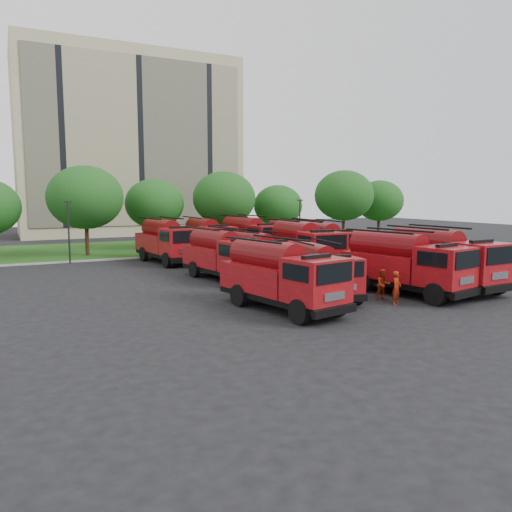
{
  "coord_description": "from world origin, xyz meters",
  "views": [
    {
      "loc": [
        -14.58,
        -25.73,
        5.65
      ],
      "look_at": [
        -0.64,
        1.93,
        1.8
      ],
      "focal_mm": 35.0,
      "sensor_mm": 36.0,
      "label": 1
    }
  ],
  "objects_px": {
    "fire_truck_2": "(405,264)",
    "fire_truck_8": "(167,241)",
    "firefighter_0": "(396,304)",
    "firefighter_3": "(394,282)",
    "fire_truck_9": "(207,238)",
    "firefighter_1": "(383,300)",
    "fire_truck_4": "(223,255)",
    "fire_truck_6": "(303,246)",
    "firefighter_4": "(311,285)",
    "fire_truck_0": "(281,276)",
    "fire_truck_10": "(250,237)",
    "firefighter_5": "(382,273)",
    "fire_truck_3": "(442,259)",
    "fire_truck_1": "(320,271)",
    "fire_truck_5": "(259,254)",
    "firefighter_2": "(437,282)",
    "fire_truck_11": "(287,237)",
    "fire_truck_7": "(326,244)"
  },
  "relations": [
    {
      "from": "fire_truck_0",
      "to": "fire_truck_10",
      "type": "relative_size",
      "value": 0.94
    },
    {
      "from": "fire_truck_3",
      "to": "fire_truck_9",
      "type": "relative_size",
      "value": 1.03
    },
    {
      "from": "fire_truck_1",
      "to": "fire_truck_11",
      "type": "distance_m",
      "value": 19.85
    },
    {
      "from": "fire_truck_6",
      "to": "fire_truck_4",
      "type": "bearing_deg",
      "value": -170.52
    },
    {
      "from": "fire_truck_2",
      "to": "fire_truck_7",
      "type": "xyz_separation_m",
      "value": [
        2.45,
        11.29,
        -0.02
      ]
    },
    {
      "from": "fire_truck_6",
      "to": "fire_truck_10",
      "type": "distance_m",
      "value": 8.97
    },
    {
      "from": "fire_truck_4",
      "to": "fire_truck_5",
      "type": "bearing_deg",
      "value": 3.33
    },
    {
      "from": "fire_truck_2",
      "to": "fire_truck_10",
      "type": "height_order",
      "value": "fire_truck_10"
    },
    {
      "from": "fire_truck_5",
      "to": "fire_truck_6",
      "type": "relative_size",
      "value": 0.84
    },
    {
      "from": "fire_truck_11",
      "to": "firefighter_0",
      "type": "distance_m",
      "value": 22.11
    },
    {
      "from": "fire_truck_0",
      "to": "fire_truck_1",
      "type": "bearing_deg",
      "value": 15.22
    },
    {
      "from": "fire_truck_7",
      "to": "fire_truck_8",
      "type": "height_order",
      "value": "fire_truck_8"
    },
    {
      "from": "fire_truck_0",
      "to": "firefighter_4",
      "type": "distance_m",
      "value": 7.36
    },
    {
      "from": "fire_truck_0",
      "to": "fire_truck_8",
      "type": "bearing_deg",
      "value": 79.2
    },
    {
      "from": "fire_truck_1",
      "to": "fire_truck_7",
      "type": "bearing_deg",
      "value": 63.2
    },
    {
      "from": "fire_truck_1",
      "to": "fire_truck_4",
      "type": "xyz_separation_m",
      "value": [
        -2.5,
        7.76,
        0.18
      ]
    },
    {
      "from": "firefighter_3",
      "to": "fire_truck_6",
      "type": "bearing_deg",
      "value": -75.13
    },
    {
      "from": "fire_truck_11",
      "to": "firefighter_5",
      "type": "xyz_separation_m",
      "value": [
        0.4,
        -12.94,
        -1.59
      ]
    },
    {
      "from": "fire_truck_2",
      "to": "fire_truck_4",
      "type": "height_order",
      "value": "fire_truck_2"
    },
    {
      "from": "fire_truck_0",
      "to": "firefighter_1",
      "type": "height_order",
      "value": "fire_truck_0"
    },
    {
      "from": "firefighter_5",
      "to": "fire_truck_3",
      "type": "bearing_deg",
      "value": 97.48
    },
    {
      "from": "fire_truck_3",
      "to": "fire_truck_1",
      "type": "bearing_deg",
      "value": 168.85
    },
    {
      "from": "fire_truck_4",
      "to": "fire_truck_5",
      "type": "height_order",
      "value": "fire_truck_4"
    },
    {
      "from": "fire_truck_0",
      "to": "fire_truck_5",
      "type": "relative_size",
      "value": 1.13
    },
    {
      "from": "fire_truck_3",
      "to": "fire_truck_4",
      "type": "height_order",
      "value": "fire_truck_3"
    },
    {
      "from": "fire_truck_2",
      "to": "firefighter_2",
      "type": "relative_size",
      "value": 4.58
    },
    {
      "from": "fire_truck_9",
      "to": "firefighter_1",
      "type": "relative_size",
      "value": 4.61
    },
    {
      "from": "fire_truck_7",
      "to": "firefighter_2",
      "type": "bearing_deg",
      "value": -68.49
    },
    {
      "from": "fire_truck_1",
      "to": "fire_truck_11",
      "type": "xyz_separation_m",
      "value": [
        8.39,
        17.98,
        0.12
      ]
    },
    {
      "from": "firefighter_0",
      "to": "firefighter_3",
      "type": "distance_m",
      "value": 6.63
    },
    {
      "from": "fire_truck_1",
      "to": "firefighter_2",
      "type": "distance_m",
      "value": 9.77
    },
    {
      "from": "fire_truck_0",
      "to": "firefighter_4",
      "type": "xyz_separation_m",
      "value": [
        5.05,
        5.08,
        -1.68
      ]
    },
    {
      "from": "firefighter_0",
      "to": "fire_truck_6",
      "type": "bearing_deg",
      "value": 57.96
    },
    {
      "from": "fire_truck_4",
      "to": "fire_truck_6",
      "type": "relative_size",
      "value": 0.92
    },
    {
      "from": "fire_truck_5",
      "to": "fire_truck_9",
      "type": "height_order",
      "value": "fire_truck_9"
    },
    {
      "from": "fire_truck_3",
      "to": "fire_truck_7",
      "type": "relative_size",
      "value": 1.02
    },
    {
      "from": "fire_truck_10",
      "to": "fire_truck_7",
      "type": "bearing_deg",
      "value": -75.89
    },
    {
      "from": "firefighter_2",
      "to": "firefighter_5",
      "type": "distance_m",
      "value": 4.47
    },
    {
      "from": "fire_truck_4",
      "to": "fire_truck_6",
      "type": "bearing_deg",
      "value": -2.03
    },
    {
      "from": "fire_truck_7",
      "to": "firefighter_1",
      "type": "distance_m",
      "value": 12.92
    },
    {
      "from": "firefighter_3",
      "to": "firefighter_4",
      "type": "bearing_deg",
      "value": -24.54
    },
    {
      "from": "fire_truck_8",
      "to": "fire_truck_0",
      "type": "bearing_deg",
      "value": -97.19
    },
    {
      "from": "fire_truck_4",
      "to": "fire_truck_2",
      "type": "bearing_deg",
      "value": -60.33
    },
    {
      "from": "firefighter_2",
      "to": "fire_truck_0",
      "type": "bearing_deg",
      "value": 116.93
    },
    {
      "from": "fire_truck_2",
      "to": "fire_truck_11",
      "type": "xyz_separation_m",
      "value": [
        3.65,
        19.46,
        -0.16
      ]
    },
    {
      "from": "firefighter_3",
      "to": "firefighter_2",
      "type": "bearing_deg",
      "value": 152.48
    },
    {
      "from": "fire_truck_2",
      "to": "fire_truck_8",
      "type": "relative_size",
      "value": 0.99
    },
    {
      "from": "fire_truck_4",
      "to": "fire_truck_3",
      "type": "bearing_deg",
      "value": -49.04
    },
    {
      "from": "fire_truck_8",
      "to": "fire_truck_2",
      "type": "bearing_deg",
      "value": -73.95
    },
    {
      "from": "firefighter_1",
      "to": "firefighter_2",
      "type": "bearing_deg",
      "value": 33.27
    }
  ]
}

